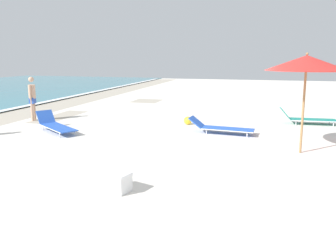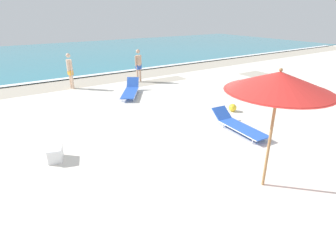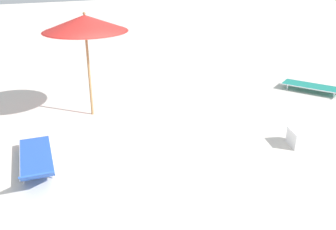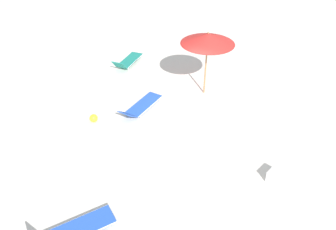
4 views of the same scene
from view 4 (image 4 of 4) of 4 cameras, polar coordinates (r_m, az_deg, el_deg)
The scene contains 6 objects.
ground_plane at distance 11.99m, azimuth 4.91°, elevation -2.01°, with size 60.00×60.00×0.16m.
beach_umbrella at distance 12.72m, azimuth 6.95°, elevation 13.03°, with size 2.08×2.08×2.64m.
sun_lounger_near_water_left at distance 12.55m, azimuth -4.74°, elevation 1.57°, with size 0.77×2.19×0.51m.
sun_lounger_near_water_right at distance 15.89m, azimuth -7.03°, elevation 9.31°, with size 0.77×2.10×0.60m.
beach_ball at distance 12.27m, azimuth -12.82°, elevation -0.54°, with size 0.30×0.30×0.30m.
cooler_box at distance 10.25m, azimuth 18.16°, elevation -10.01°, with size 0.48×0.58×0.37m.
Camera 4 is at (-3.29, 8.90, 7.25)m, focal length 35.00 mm.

